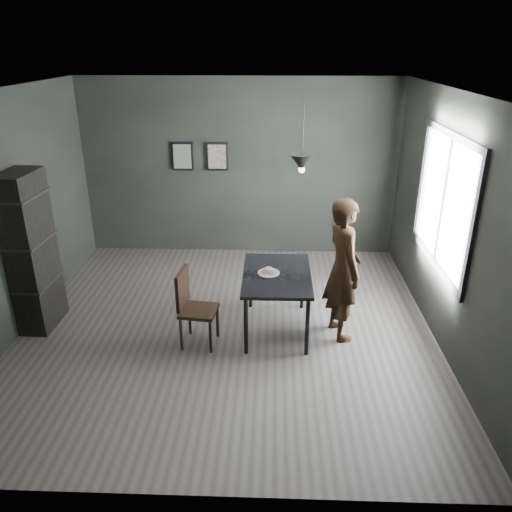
{
  "coord_description": "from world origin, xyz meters",
  "views": [
    {
      "loc": [
        0.55,
        -5.32,
        3.27
      ],
      "look_at": [
        0.35,
        0.05,
        0.95
      ],
      "focal_mm": 35.0,
      "sensor_mm": 36.0,
      "label": 1
    }
  ],
  "objects_px": {
    "cafe_table": "(277,280)",
    "shelf_unit": "(31,252)",
    "white_plate": "(269,274)",
    "pendant_lamp": "(302,162)",
    "wood_chair": "(191,303)",
    "woman": "(343,269)"
  },
  "relations": [
    {
      "from": "white_plate",
      "to": "woman",
      "type": "bearing_deg",
      "value": -4.55
    },
    {
      "from": "wood_chair",
      "to": "pendant_lamp",
      "type": "relative_size",
      "value": 1.07
    },
    {
      "from": "cafe_table",
      "to": "white_plate",
      "type": "bearing_deg",
      "value": -171.06
    },
    {
      "from": "white_plate",
      "to": "shelf_unit",
      "type": "xyz_separation_m",
      "value": [
        -2.82,
        0.04,
        0.21
      ]
    },
    {
      "from": "woman",
      "to": "shelf_unit",
      "type": "relative_size",
      "value": 0.89
    },
    {
      "from": "wood_chair",
      "to": "pendant_lamp",
      "type": "height_order",
      "value": "pendant_lamp"
    },
    {
      "from": "wood_chair",
      "to": "white_plate",
      "type": "bearing_deg",
      "value": 27.5
    },
    {
      "from": "cafe_table",
      "to": "pendant_lamp",
      "type": "height_order",
      "value": "pendant_lamp"
    },
    {
      "from": "shelf_unit",
      "to": "white_plate",
      "type": "bearing_deg",
      "value": 1.25
    },
    {
      "from": "woman",
      "to": "white_plate",
      "type": "bearing_deg",
      "value": 70.07
    },
    {
      "from": "woman",
      "to": "shelf_unit",
      "type": "bearing_deg",
      "value": 73.0
    },
    {
      "from": "white_plate",
      "to": "pendant_lamp",
      "type": "bearing_deg",
      "value": 18.33
    },
    {
      "from": "white_plate",
      "to": "wood_chair",
      "type": "relative_size",
      "value": 0.25
    },
    {
      "from": "white_plate",
      "to": "woman",
      "type": "height_order",
      "value": "woman"
    },
    {
      "from": "cafe_table",
      "to": "shelf_unit",
      "type": "relative_size",
      "value": 0.62
    },
    {
      "from": "white_plate",
      "to": "pendant_lamp",
      "type": "height_order",
      "value": "pendant_lamp"
    },
    {
      "from": "cafe_table",
      "to": "white_plate",
      "type": "distance_m",
      "value": 0.13
    },
    {
      "from": "pendant_lamp",
      "to": "cafe_table",
      "type": "bearing_deg",
      "value": -158.2
    },
    {
      "from": "wood_chair",
      "to": "shelf_unit",
      "type": "relative_size",
      "value": 0.48
    },
    {
      "from": "shelf_unit",
      "to": "pendant_lamp",
      "type": "relative_size",
      "value": 2.24
    },
    {
      "from": "cafe_table",
      "to": "shelf_unit",
      "type": "distance_m",
      "value": 2.94
    },
    {
      "from": "wood_chair",
      "to": "shelf_unit",
      "type": "bearing_deg",
      "value": 176.68
    }
  ]
}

